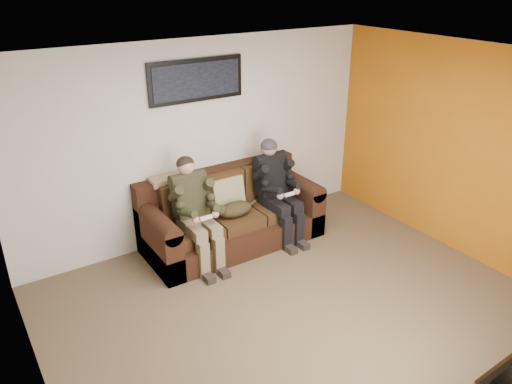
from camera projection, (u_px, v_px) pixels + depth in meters
floor at (306, 317)px, 5.23m from camera, size 5.00×5.00×0.00m
ceiling at (319, 66)px, 4.15m from camera, size 5.00×5.00×0.00m
wall_back at (202, 142)px, 6.41m from camera, size 5.00×0.00×5.00m
wall_left at (29, 292)px, 3.45m from camera, size 0.00×4.50×4.50m
wall_right at (476, 156)px, 5.93m from camera, size 0.00×4.50×4.50m
accent_wall_right at (476, 156)px, 5.92m from camera, size 0.00×4.50×4.50m
sofa at (230, 216)px, 6.55m from camera, size 2.31×1.00×0.94m
throw_pillow at (228, 194)px, 6.46m from camera, size 0.44×0.21×0.44m
throw_blanket at (168, 179)px, 6.19m from camera, size 0.47×0.23×0.08m
person_left at (194, 206)px, 5.95m from camera, size 0.51×0.87×1.32m
person_right at (276, 184)px, 6.54m from camera, size 0.51×0.86×1.33m
cat at (234, 209)px, 6.29m from camera, size 0.66×0.26×0.24m
framed_poster at (196, 80)px, 6.03m from camera, size 1.25×0.05×0.52m
television at (494, 382)px, 3.50m from camera, size 0.99×0.17×0.57m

